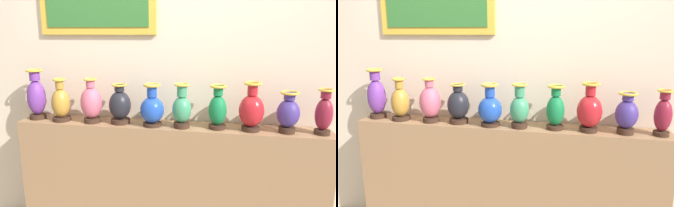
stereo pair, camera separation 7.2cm
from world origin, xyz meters
The scene contains 12 objects.
display_shelf centered at (0.00, 0.00, 0.52)m, with size 2.50×0.29×1.04m, color #99704C.
back_wall centered at (-0.01, 0.21, 1.48)m, with size 5.22×0.14×2.94m.
vase_violet centered at (-1.13, -0.01, 1.23)m, with size 0.15×0.15×0.42m.
vase_ochre centered at (-0.90, -0.04, 1.19)m, with size 0.15×0.15×0.36m.
vase_rose centered at (-0.63, -0.04, 1.20)m, with size 0.17×0.17×0.37m.
vase_onyx centered at (-0.39, -0.02, 1.19)m, with size 0.18×0.18×0.32m.
vase_sapphire centered at (-0.12, -0.05, 1.18)m, with size 0.19×0.19×0.34m.
vase_jade centered at (0.12, -0.05, 1.19)m, with size 0.15×0.15×0.35m.
vase_emerald centered at (0.39, -0.03, 1.19)m, with size 0.14×0.14×0.34m.
vase_crimson centered at (0.64, -0.03, 1.20)m, with size 0.19×0.19×0.37m.
vase_indigo centered at (0.90, -0.04, 1.19)m, with size 0.16×0.16×0.31m.
vase_burgundy centered at (1.15, -0.03, 1.20)m, with size 0.12×0.12×0.34m.
Camera 1 is at (0.44, -2.42, 1.77)m, focal length 34.08 mm.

